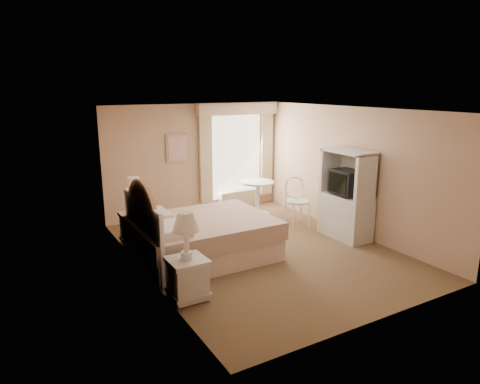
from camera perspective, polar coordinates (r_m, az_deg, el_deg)
room at (r=7.42m, az=2.77°, el=1.28°), size 4.21×5.51×2.51m
window at (r=10.17m, az=-0.31°, el=5.27°), size 2.05×0.22×2.51m
framed_art at (r=9.55m, az=-8.38°, el=5.83°), size 0.52×0.04×0.62m
bed at (r=7.35m, az=-5.64°, el=-5.97°), size 2.29×1.80×1.59m
nightstand_near at (r=5.98m, az=-7.07°, el=-9.94°), size 0.51×0.51×1.23m
nightstand_far at (r=8.12m, az=-13.77°, el=-3.63°), size 0.52×0.52×1.26m
round_table at (r=9.71m, az=2.35°, el=-0.09°), size 0.74×0.74×0.78m
cafe_chair at (r=9.14m, az=7.51°, el=-0.68°), size 0.56×0.56×1.01m
armoire at (r=8.47m, az=13.97°, el=-1.26°), size 0.52×1.03×1.72m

